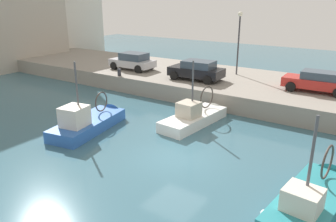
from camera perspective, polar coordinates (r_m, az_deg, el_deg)
The scene contains 11 objects.
water_surface at distance 15.65m, azimuth 1.25°, elevation -7.82°, with size 80.00×80.00×0.00m, color #386070.
quay_wall at distance 25.29m, azimuth 15.58°, elevation 3.42°, with size 9.00×56.00×1.20m, color gray.
fishing_boat_blue at distance 19.36m, azimuth -12.88°, elevation -2.45°, with size 5.89×2.73×4.80m.
fishing_boat_teal at distance 13.36m, azimuth 23.67°, elevation -14.12°, with size 5.90×2.46×4.51m.
fishing_boat_white at distance 19.80m, azimuth 4.99°, elevation -1.62°, with size 5.70×2.21×4.50m.
parked_car_black at distance 24.96m, azimuth 4.95°, elevation 7.01°, with size 2.20×4.06×1.44m.
parked_car_silver at distance 28.72m, azimuth -6.04°, elevation 8.50°, with size 2.06×3.89×1.43m.
parked_car_red at distance 23.66m, azimuth 24.27°, elevation 4.66°, with size 1.99×4.20×1.36m.
mooring_bollard_mid at distance 26.54m, azimuth -8.34°, elevation 6.56°, with size 0.28×0.28×0.55m, color #2D2D33.
quay_streetlamp at distance 26.89m, azimuth 12.07°, elevation 12.95°, with size 0.36×0.36×4.83m.
waterfront_building_central at distance 45.29m, azimuth -19.58°, elevation 16.97°, with size 11.17×7.34×12.71m.
Camera 1 is at (-11.77, -7.56, 7.01)m, focal length 35.63 mm.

